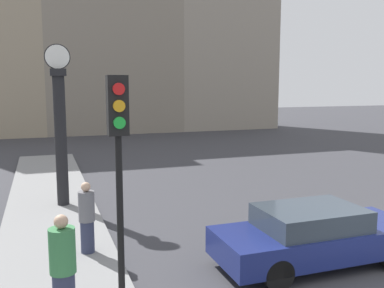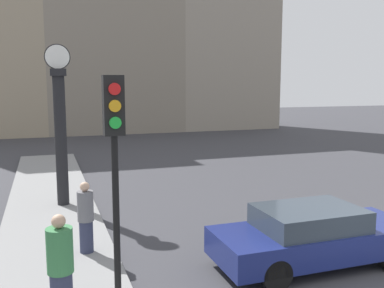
{
  "view_description": "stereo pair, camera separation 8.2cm",
  "coord_description": "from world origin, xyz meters",
  "px_view_note": "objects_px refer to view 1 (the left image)",
  "views": [
    {
      "loc": [
        -6.21,
        -4.95,
        4.0
      ],
      "look_at": [
        -1.31,
        8.9,
        1.94
      ],
      "focal_mm": 40.0,
      "sensor_mm": 36.0,
      "label": 1
    },
    {
      "loc": [
        -6.13,
        -4.98,
        4.0
      ],
      "look_at": [
        -1.31,
        8.9,
        1.94
      ],
      "focal_mm": 40.0,
      "sensor_mm": 36.0,
      "label": 2
    }
  ],
  "objects_px": {
    "pedestrian_grey_jacket": "(87,218)",
    "pedestrian_green_hoodie": "(63,268)",
    "traffic_light_near": "(119,165)",
    "street_clock": "(60,130)",
    "sedan_car": "(315,235)"
  },
  "relations": [
    {
      "from": "pedestrian_grey_jacket",
      "to": "pedestrian_green_hoodie",
      "type": "bearing_deg",
      "value": -103.37
    },
    {
      "from": "traffic_light_near",
      "to": "pedestrian_grey_jacket",
      "type": "relative_size",
      "value": 2.39
    },
    {
      "from": "street_clock",
      "to": "sedan_car",
      "type": "bearing_deg",
      "value": -52.25
    },
    {
      "from": "street_clock",
      "to": "pedestrian_grey_jacket",
      "type": "distance_m",
      "value": 4.67
    },
    {
      "from": "street_clock",
      "to": "pedestrian_green_hoodie",
      "type": "xyz_separation_m",
      "value": [
        -0.33,
        -7.15,
        -1.57
      ]
    },
    {
      "from": "street_clock",
      "to": "traffic_light_near",
      "type": "bearing_deg",
      "value": -87.66
    },
    {
      "from": "sedan_car",
      "to": "traffic_light_near",
      "type": "bearing_deg",
      "value": -154.39
    },
    {
      "from": "traffic_light_near",
      "to": "pedestrian_grey_jacket",
      "type": "bearing_deg",
      "value": 90.37
    },
    {
      "from": "pedestrian_grey_jacket",
      "to": "traffic_light_near",
      "type": "bearing_deg",
      "value": -89.63
    },
    {
      "from": "sedan_car",
      "to": "traffic_light_near",
      "type": "height_order",
      "value": "traffic_light_near"
    },
    {
      "from": "traffic_light_near",
      "to": "pedestrian_green_hoodie",
      "type": "height_order",
      "value": "traffic_light_near"
    },
    {
      "from": "traffic_light_near",
      "to": "pedestrian_grey_jacket",
      "type": "distance_m",
      "value": 4.84
    },
    {
      "from": "sedan_car",
      "to": "pedestrian_green_hoodie",
      "type": "height_order",
      "value": "pedestrian_green_hoodie"
    },
    {
      "from": "traffic_light_near",
      "to": "pedestrian_green_hoodie",
      "type": "xyz_separation_m",
      "value": [
        -0.69,
        1.6,
        -1.97
      ]
    },
    {
      "from": "sedan_car",
      "to": "street_clock",
      "type": "bearing_deg",
      "value": 127.75
    }
  ]
}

